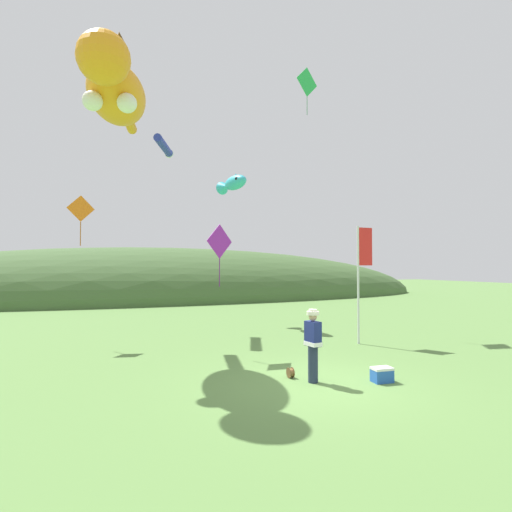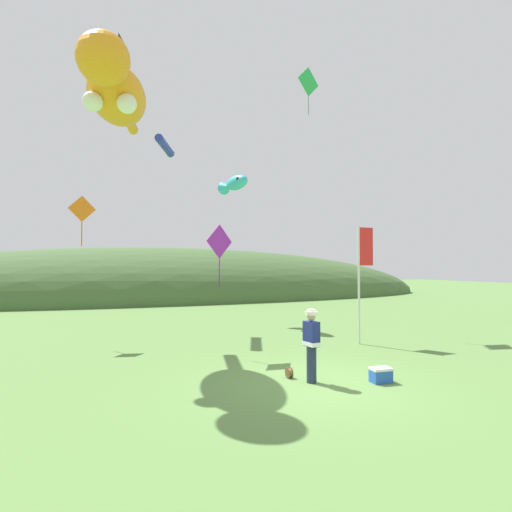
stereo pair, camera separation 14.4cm
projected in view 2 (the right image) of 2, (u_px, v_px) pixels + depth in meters
ground_plane at (315, 384)px, 9.55m from camera, size 120.00×120.00×0.00m
distant_hill_ridge at (161, 298)px, 35.52m from camera, size 54.08×15.95×8.99m
festival_attendant at (311, 343)px, 9.71m from camera, size 0.32×0.45×1.77m
kite_spool at (289, 373)px, 10.08m from camera, size 0.12×0.26×0.26m
picnic_cooler at (381, 375)px, 9.69m from camera, size 0.52×0.37×0.36m
festival_banner_pole at (362, 266)px, 14.63m from camera, size 0.66×0.08×4.31m
kite_giant_cat at (115, 91)px, 12.68m from camera, size 2.45×6.26×1.92m
kite_fish_windsock at (234, 184)px, 20.24m from camera, size 1.05×2.68×0.81m
kite_tube_streamer at (165, 147)px, 18.46m from camera, size 1.25×2.45×0.44m
kite_diamond_orange at (82, 209)px, 14.96m from camera, size 0.97×0.25×1.89m
kite_diamond_violet at (219, 242)px, 12.89m from camera, size 1.00×0.54×2.02m
kite_diamond_green at (308, 82)px, 19.40m from camera, size 1.38×0.49×2.35m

